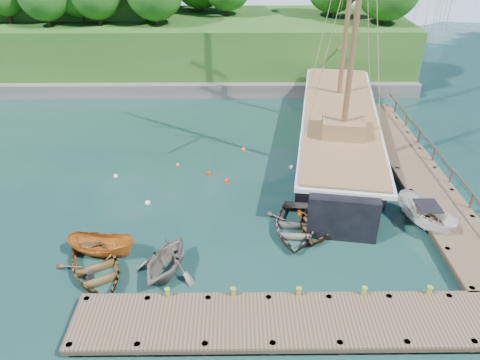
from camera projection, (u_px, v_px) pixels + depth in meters
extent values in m
plane|color=#13342C|center=(251.00, 238.00, 26.15)|extent=(160.00, 160.00, 0.00)
cube|color=#483529|center=(302.00, 319.00, 20.29)|extent=(20.00, 3.20, 0.12)
cube|color=#31241C|center=(302.00, 322.00, 20.37)|extent=(20.00, 3.20, 0.20)
cylinder|color=#31241C|center=(71.00, 353.00, 19.33)|extent=(0.28, 0.28, 1.10)
cylinder|color=#31241C|center=(88.00, 307.00, 21.57)|extent=(0.28, 0.28, 1.10)
cube|color=#483529|center=(416.00, 168.00, 32.03)|extent=(3.20, 24.00, 0.12)
cube|color=#31241C|center=(415.00, 170.00, 32.11)|extent=(3.20, 24.00, 0.20)
cylinder|color=#31241C|center=(469.00, 296.00, 22.17)|extent=(0.28, 0.28, 1.10)
cylinder|color=#31241C|center=(357.00, 111.00, 42.36)|extent=(0.28, 0.28, 1.10)
cylinder|color=#31241C|center=(386.00, 111.00, 42.39)|extent=(0.28, 0.28, 1.10)
cylinder|color=olive|center=(169.00, 306.00, 21.72)|extent=(0.26, 0.26, 0.45)
cylinder|color=olive|center=(233.00, 305.00, 21.74)|extent=(0.26, 0.26, 0.45)
cylinder|color=olive|center=(298.00, 305.00, 21.77)|extent=(0.26, 0.26, 0.45)
cylinder|color=olive|center=(362.00, 304.00, 21.80)|extent=(0.26, 0.26, 0.45)
cylinder|color=olive|center=(426.00, 304.00, 21.83)|extent=(0.26, 0.26, 0.45)
imported|color=brown|center=(97.00, 275.00, 23.51)|extent=(5.28, 5.83, 0.99)
imported|color=#6D675C|center=(167.00, 273.00, 23.66)|extent=(4.35, 4.67, 2.00)
imported|color=brown|center=(317.00, 228.00, 26.99)|extent=(4.32, 5.11, 0.90)
imported|color=#5E564E|center=(294.00, 232.00, 26.65)|extent=(4.00, 5.19, 0.99)
imported|color=#C86C20|center=(104.00, 255.00, 24.86)|extent=(3.85, 1.95, 1.42)
imported|color=white|center=(423.00, 226.00, 27.11)|extent=(3.17, 4.63, 1.68)
cube|color=black|center=(338.00, 137.00, 35.46)|extent=(8.19, 17.47, 3.49)
cube|color=black|center=(335.00, 90.00, 44.66)|extent=(3.84, 5.71, 3.14)
cube|color=black|center=(341.00, 206.00, 27.27)|extent=(4.49, 4.90, 3.32)
cube|color=silver|center=(340.00, 117.00, 34.61)|extent=(9.13, 22.69, 0.25)
cube|color=brown|center=(340.00, 114.00, 34.49)|extent=(8.57, 22.13, 0.12)
cube|color=brown|center=(343.00, 125.00, 31.12)|extent=(3.19, 3.41, 1.20)
cylinder|color=brown|center=(338.00, 47.00, 46.24)|extent=(1.39, 6.84, 1.69)
cylinder|color=brown|center=(359.00, 2.00, 26.50)|extent=(0.36, 0.36, 17.06)
sphere|color=white|center=(148.00, 203.00, 29.21)|extent=(0.36, 0.36, 0.36)
sphere|color=red|center=(209.00, 174.00, 32.44)|extent=(0.34, 0.34, 0.34)
sphere|color=#F22600|center=(227.00, 181.00, 31.57)|extent=(0.32, 0.32, 0.32)
sphere|color=silver|center=(292.00, 168.00, 33.22)|extent=(0.33, 0.33, 0.33)
sphere|color=orange|center=(178.00, 165.00, 33.55)|extent=(0.28, 0.28, 0.28)
sphere|color=orange|center=(244.00, 150.00, 35.69)|extent=(0.32, 0.32, 0.32)
sphere|color=white|center=(116.00, 176.00, 32.13)|extent=(0.33, 0.33, 0.33)
sphere|color=#E63C0A|center=(300.00, 214.00, 28.16)|extent=(0.33, 0.33, 0.33)
cube|color=#474744|center=(164.00, 86.00, 46.49)|extent=(50.00, 4.00, 1.40)
cube|color=#1C4C14|center=(169.00, 46.00, 50.46)|extent=(50.00, 14.00, 6.00)
cube|color=#1C4C14|center=(48.00, 20.00, 52.77)|extent=(24.00, 12.00, 10.00)
cylinder|color=#382616|center=(83.00, 14.00, 46.89)|extent=(0.36, 0.36, 1.40)
cylinder|color=#382616|center=(99.00, 17.00, 45.78)|extent=(0.36, 0.36, 1.40)
cylinder|color=#382616|center=(58.00, 3.00, 52.60)|extent=(0.36, 0.36, 1.40)
cylinder|color=#382616|center=(385.00, 17.00, 45.90)|extent=(0.36, 0.36, 1.40)
cylinder|color=#382616|center=(228.00, 8.00, 49.70)|extent=(0.36, 0.36, 1.40)
cylinder|color=#382616|center=(54.00, 2.00, 53.24)|extent=(0.36, 0.36, 1.40)
cylinder|color=#382616|center=(146.00, 10.00, 48.74)|extent=(0.36, 0.36, 1.40)
cylinder|color=#382616|center=(201.00, 5.00, 51.52)|extent=(0.36, 0.36, 1.40)
cylinder|color=#382616|center=(384.00, 15.00, 46.77)|extent=(0.36, 0.36, 1.40)
cylinder|color=#382616|center=(157.00, 17.00, 45.61)|extent=(0.36, 0.36, 1.40)
cylinder|color=#382616|center=(331.00, 10.00, 49.09)|extent=(0.36, 0.36, 1.40)
cylinder|color=#382616|center=(75.00, 8.00, 49.71)|extent=(0.36, 0.36, 1.40)
cylinder|color=#382616|center=(10.00, 15.00, 46.41)|extent=(0.36, 0.36, 1.40)
cylinder|color=#382616|center=(59.00, 8.00, 49.76)|extent=(0.36, 0.36, 1.40)
cylinder|color=#382616|center=(131.00, 9.00, 49.44)|extent=(0.36, 0.36, 1.40)
cylinder|color=#382616|center=(20.00, 12.00, 47.81)|extent=(0.36, 0.36, 1.40)
cylinder|color=#382616|center=(48.00, 19.00, 45.09)|extent=(0.36, 0.36, 1.40)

